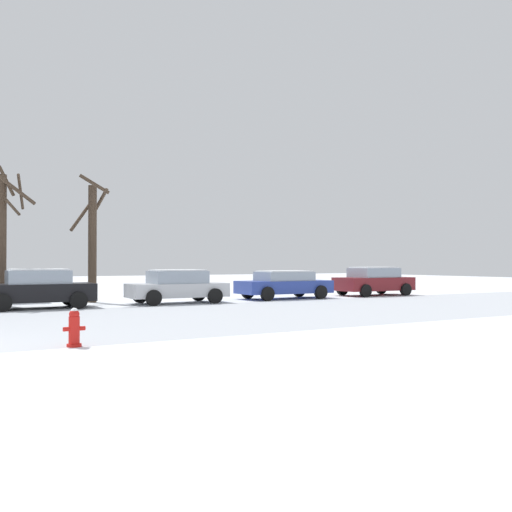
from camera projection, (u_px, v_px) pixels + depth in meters
fire_hydrant at (74, 327)px, 11.39m from camera, size 0.44×0.30×0.80m
parked_car_black at (38, 288)px, 20.88m from camera, size 4.03×2.05×1.50m
parked_car_silver at (177, 286)px, 23.63m from camera, size 4.17×2.05×1.43m
parked_car_blue at (284, 284)px, 26.63m from camera, size 4.56×2.16×1.35m
parked_car_maroon at (374, 281)px, 29.33m from camera, size 4.18×2.16×1.50m
tree_far_right at (3, 234)px, 22.24m from camera, size 1.72×1.82×5.56m
tree_far_mid at (92, 238)px, 24.17m from camera, size 1.57×1.68×5.47m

